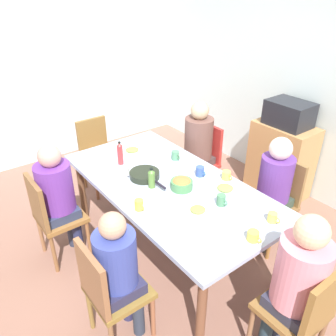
{
  "coord_description": "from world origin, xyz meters",
  "views": [
    {
      "loc": [
        2.08,
        -1.58,
        2.4
      ],
      "look_at": [
        0.0,
        0.0,
        0.92
      ],
      "focal_mm": 36.5,
      "sensor_mm": 36.0,
      "label": 1
    }
  ],
  "objects_px": {
    "chair_0": "(51,214)",
    "person_4": "(298,278)",
    "person_5": "(118,267)",
    "plate_0": "(198,211)",
    "cup_1": "(226,175)",
    "chair_5": "(108,290)",
    "cup_4": "(139,205)",
    "serving_pan": "(145,175)",
    "cup_3": "(125,171)",
    "dining_table": "(168,189)",
    "plate_2": "(225,189)",
    "person_0": "(58,193)",
    "cup_5": "(273,217)",
    "side_cabinet": "(281,160)",
    "bowl_0": "(182,184)",
    "person_1": "(198,142)",
    "person_3": "(274,184)",
    "microwave": "(289,114)",
    "chair_2": "(97,151)",
    "chair_1": "(203,157)",
    "bottle_0": "(152,178)",
    "chair_3": "(277,198)",
    "cup_2": "(175,155)",
    "plate_1": "(132,151)",
    "cup_7": "(253,236)",
    "bottle_1": "(120,154)",
    "chair_4": "(304,311)",
    "cup_0": "(200,171)",
    "cup_6": "(221,200)"
  },
  "relations": [
    {
      "from": "person_5",
      "to": "plate_0",
      "type": "bearing_deg",
      "value": 92.98
    },
    {
      "from": "chair_2",
      "to": "cup_3",
      "type": "xyz_separation_m",
      "value": [
        1.1,
        -0.24,
        0.3
      ]
    },
    {
      "from": "cup_0",
      "to": "microwave",
      "type": "xyz_separation_m",
      "value": [
        -0.08,
        1.41,
        0.22
      ]
    },
    {
      "from": "person_1",
      "to": "bottle_0",
      "type": "distance_m",
      "value": 1.12
    },
    {
      "from": "plate_2",
      "to": "cup_4",
      "type": "distance_m",
      "value": 0.77
    },
    {
      "from": "person_5",
      "to": "serving_pan",
      "type": "height_order",
      "value": "person_5"
    },
    {
      "from": "chair_1",
      "to": "chair_5",
      "type": "xyz_separation_m",
      "value": [
        1.07,
        -1.84,
        0.0
      ]
    },
    {
      "from": "chair_3",
      "to": "cup_5",
      "type": "relative_size",
      "value": 8.34
    },
    {
      "from": "serving_pan",
      "to": "cup_3",
      "type": "height_order",
      "value": "cup_3"
    },
    {
      "from": "plate_1",
      "to": "cup_6",
      "type": "distance_m",
      "value": 1.25
    },
    {
      "from": "chair_5",
      "to": "cup_4",
      "type": "height_order",
      "value": "chair_5"
    },
    {
      "from": "chair_4",
      "to": "side_cabinet",
      "type": "bearing_deg",
      "value": 130.11
    },
    {
      "from": "plate_1",
      "to": "dining_table",
      "type": "bearing_deg",
      "value": -5.34
    },
    {
      "from": "person_1",
      "to": "cup_1",
      "type": "bearing_deg",
      "value": -24.75
    },
    {
      "from": "plate_0",
      "to": "bottle_1",
      "type": "relative_size",
      "value": 0.92
    },
    {
      "from": "chair_2",
      "to": "plate_2",
      "type": "height_order",
      "value": "chair_2"
    },
    {
      "from": "person_3",
      "to": "person_4",
      "type": "xyz_separation_m",
      "value": [
        0.82,
        -0.83,
        0.03
      ]
    },
    {
      "from": "chair_0",
      "to": "person_4",
      "type": "relative_size",
      "value": 0.74
    },
    {
      "from": "chair_1",
      "to": "cup_3",
      "type": "relative_size",
      "value": 7.39
    },
    {
      "from": "person_1",
      "to": "bottle_1",
      "type": "height_order",
      "value": "person_1"
    },
    {
      "from": "person_4",
      "to": "cup_5",
      "type": "height_order",
      "value": "person_4"
    },
    {
      "from": "person_0",
      "to": "person_1",
      "type": "height_order",
      "value": "person_1"
    },
    {
      "from": "bowl_0",
      "to": "cup_7",
      "type": "height_order",
      "value": "bowl_0"
    },
    {
      "from": "plate_2",
      "to": "side_cabinet",
      "type": "bearing_deg",
      "value": 105.95
    },
    {
      "from": "person_0",
      "to": "cup_5",
      "type": "bearing_deg",
      "value": 37.54
    },
    {
      "from": "chair_1",
      "to": "bottle_0",
      "type": "bearing_deg",
      "value": -64.82
    },
    {
      "from": "plate_0",
      "to": "bottle_0",
      "type": "distance_m",
      "value": 0.53
    },
    {
      "from": "cup_2",
      "to": "person_4",
      "type": "bearing_deg",
      "value": -11.09
    },
    {
      "from": "bowl_0",
      "to": "serving_pan",
      "type": "distance_m",
      "value": 0.38
    },
    {
      "from": "chair_2",
      "to": "person_4",
      "type": "bearing_deg",
      "value": 0.0
    },
    {
      "from": "dining_table",
      "to": "chair_2",
      "type": "bearing_deg",
      "value": 180.0
    },
    {
      "from": "person_5",
      "to": "microwave",
      "type": "relative_size",
      "value": 2.34
    },
    {
      "from": "dining_table",
      "to": "plate_2",
      "type": "bearing_deg",
      "value": 37.93
    },
    {
      "from": "cup_1",
      "to": "chair_0",
      "type": "bearing_deg",
      "value": -120.41
    },
    {
      "from": "chair_3",
      "to": "cup_3",
      "type": "relative_size",
      "value": 7.39
    },
    {
      "from": "person_3",
      "to": "bottle_0",
      "type": "distance_m",
      "value": 1.15
    },
    {
      "from": "chair_1",
      "to": "person_0",
      "type": "bearing_deg",
      "value": -90.0
    },
    {
      "from": "person_3",
      "to": "microwave",
      "type": "xyz_separation_m",
      "value": [
        -0.53,
        0.88,
        0.33
      ]
    },
    {
      "from": "cup_4",
      "to": "side_cabinet",
      "type": "distance_m",
      "value": 2.18
    },
    {
      "from": "plate_2",
      "to": "dining_table",
      "type": "bearing_deg",
      "value": -142.07
    },
    {
      "from": "bowl_0",
      "to": "bottle_0",
      "type": "bearing_deg",
      "value": -132.07
    },
    {
      "from": "serving_pan",
      "to": "bottle_0",
      "type": "xyz_separation_m",
      "value": [
        0.17,
        -0.04,
        0.06
      ]
    },
    {
      "from": "cup_3",
      "to": "cup_2",
      "type": "bearing_deg",
      "value": 85.86
    },
    {
      "from": "bottle_0",
      "to": "bottle_1",
      "type": "bearing_deg",
      "value": 179.99
    },
    {
      "from": "chair_0",
      "to": "person_3",
      "type": "bearing_deg",
      "value": 58.62
    },
    {
      "from": "person_0",
      "to": "chair_3",
      "type": "height_order",
      "value": "person_0"
    },
    {
      "from": "person_3",
      "to": "cup_1",
      "type": "relative_size",
      "value": 10.28
    },
    {
      "from": "person_0",
      "to": "cup_5",
      "type": "relative_size",
      "value": 10.93
    },
    {
      "from": "plate_1",
      "to": "cup_7",
      "type": "bearing_deg",
      "value": -1.92
    },
    {
      "from": "chair_4",
      "to": "cup_0",
      "type": "height_order",
      "value": "chair_4"
    }
  ]
}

